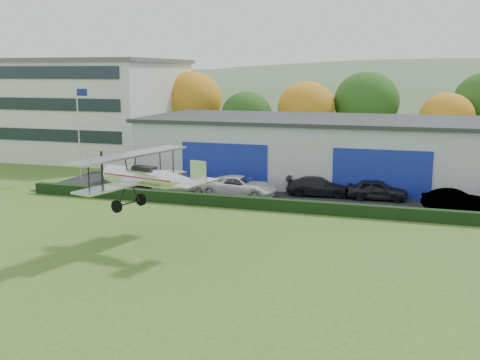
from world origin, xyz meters
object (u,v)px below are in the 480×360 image
(car_4, at_px, (377,190))
(car_5, at_px, (456,201))
(office_block, at_px, (82,108))
(car_1, at_px, (181,183))
(car_3, at_px, (319,186))
(biplane, at_px, (146,176))
(car_0, at_px, (137,177))
(flagpole, at_px, (79,124))
(hangar, at_px, (387,152))
(car_2, at_px, (240,186))

(car_4, distance_m, car_5, 5.56)
(office_block, xyz_separation_m, car_1, (18.40, -15.52, -4.46))
(car_1, height_order, car_3, car_1)
(biplane, bearing_deg, car_0, 133.82)
(flagpole, distance_m, car_5, 30.28)
(hangar, height_order, car_2, hangar)
(car_0, distance_m, car_1, 4.80)
(office_block, height_order, car_3, office_block)
(car_1, bearing_deg, office_block, 25.61)
(car_4, height_order, car_5, car_4)
(car_2, bearing_deg, hangar, -45.96)
(biplane, bearing_deg, car_1, 119.93)
(car_4, bearing_deg, car_0, 88.00)
(office_block, distance_m, car_3, 31.94)
(car_1, distance_m, car_2, 4.71)
(car_1, height_order, biplane, biplane)
(car_0, bearing_deg, office_block, 50.73)
(car_5, bearing_deg, car_1, 79.50)
(car_0, height_order, car_2, car_2)
(car_3, bearing_deg, car_5, -106.60)
(car_0, xyz_separation_m, car_5, (24.17, -1.61, 0.01))
(car_3, xyz_separation_m, car_4, (4.24, -0.11, 0.04))
(car_0, xyz_separation_m, car_1, (4.55, -1.53, 0.02))
(car_4, relative_size, car_5, 0.99)
(hangar, distance_m, car_4, 6.91)
(car_3, bearing_deg, car_0, 87.27)
(hangar, relative_size, car_5, 9.48)
(car_0, xyz_separation_m, biplane, (8.16, -14.39, 3.05))
(car_2, bearing_deg, car_0, 83.33)
(car_3, height_order, car_5, car_5)
(hangar, distance_m, car_1, 17.00)
(flagpole, relative_size, biplane, 0.99)
(flagpole, relative_size, car_0, 1.97)
(hangar, height_order, office_block, office_block)
(hangar, xyz_separation_m, flagpole, (-24.88, -5.98, 2.13))
(hangar, bearing_deg, flagpole, -166.49)
(car_5, distance_m, biplane, 20.71)
(office_block, distance_m, car_0, 20.19)
(car_0, distance_m, car_3, 14.73)
(office_block, height_order, car_4, office_block)
(office_block, bearing_deg, car_1, -40.15)
(car_0, relative_size, car_4, 0.96)
(biplane, bearing_deg, car_2, 99.37)
(office_block, xyz_separation_m, car_2, (23.10, -15.59, -4.41))
(car_0, xyz_separation_m, car_4, (18.96, 0.33, 0.03))
(hangar, height_order, car_4, hangar)
(office_block, xyz_separation_m, biplane, (22.01, -28.39, -1.42))
(office_block, bearing_deg, hangar, -12.01)
(car_1, distance_m, biplane, 13.70)
(car_2, bearing_deg, car_4, -75.63)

